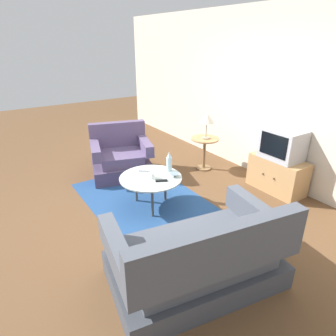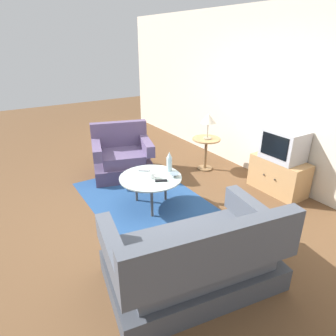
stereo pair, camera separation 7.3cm
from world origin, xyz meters
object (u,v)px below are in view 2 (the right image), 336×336
(coffee_table, at_px, (151,179))
(television, at_px, (284,145))
(couch, at_px, (195,260))
(tv_remote_silver, at_px, (144,170))
(tv_stand, at_px, (278,175))
(tv_remote_dark, at_px, (161,181))
(table_lamp, at_px, (208,119))
(mug, at_px, (153,175))
(side_table, at_px, (206,147))
(armchair, at_px, (122,158))
(bowl, at_px, (174,175))
(vase, at_px, (169,162))

(coffee_table, distance_m, television, 2.03)
(couch, xyz_separation_m, tv_remote_silver, (-1.72, 0.39, 0.17))
(coffee_table, xyz_separation_m, tv_remote_silver, (-0.23, 0.02, 0.04))
(couch, relative_size, television, 3.11)
(tv_stand, bearing_deg, tv_remote_dark, -104.50)
(table_lamp, bearing_deg, television, 18.26)
(mug, bearing_deg, side_table, 113.95)
(side_table, height_order, table_lamp, table_lamp)
(armchair, height_order, table_lamp, table_lamp)
(bowl, bearing_deg, side_table, 122.83)
(coffee_table, distance_m, mug, 0.09)
(television, xyz_separation_m, mug, (-0.62, -1.88, -0.26))
(mug, bearing_deg, coffee_table, -172.52)
(mug, relative_size, tv_remote_dark, 0.79)
(coffee_table, bearing_deg, bowl, 59.01)
(bowl, bearing_deg, television, 72.84)
(coffee_table, bearing_deg, tv_stand, 70.52)
(coffee_table, height_order, vase, vase)
(vase, xyz_separation_m, mug, (0.09, -0.32, -0.10))
(tv_remote_silver, bearing_deg, coffee_table, 124.28)
(coffee_table, height_order, tv_remote_dark, tv_remote_dark)
(couch, bearing_deg, television, 30.12)
(coffee_table, height_order, mug, mug)
(couch, distance_m, bowl, 1.49)
(armchair, distance_m, tv_stand, 2.58)
(vase, xyz_separation_m, bowl, (0.21, -0.05, -0.11))
(tv_stand, distance_m, bowl, 1.69)
(tv_remote_silver, bearing_deg, armchair, -57.08)
(armchair, distance_m, vase, 1.25)
(vase, bearing_deg, television, 65.73)
(television, bearing_deg, table_lamp, -161.74)
(vase, bearing_deg, tv_remote_dark, -50.35)
(coffee_table, bearing_deg, vase, 96.59)
(mug, bearing_deg, table_lamp, 113.35)
(coffee_table, bearing_deg, side_table, 112.27)
(armchair, xyz_separation_m, bowl, (1.41, 0.15, 0.19))
(mug, bearing_deg, couch, -14.73)
(television, distance_m, vase, 1.72)
(mug, bearing_deg, tv_remote_silver, 177.38)
(armchair, xyz_separation_m, side_table, (0.64, 1.34, 0.13))
(tv_remote_silver, bearing_deg, side_table, -126.42)
(tv_stand, bearing_deg, side_table, -162.17)
(side_table, relative_size, tv_remote_silver, 3.96)
(side_table, distance_m, table_lamp, 0.51)
(mug, relative_size, tv_remote_silver, 0.87)
(coffee_table, xyz_separation_m, side_table, (-0.60, 1.47, -0.00))
(vase, bearing_deg, couch, -24.68)
(side_table, relative_size, television, 1.04)
(television, height_order, vase, television)
(armchair, relative_size, bowl, 8.65)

